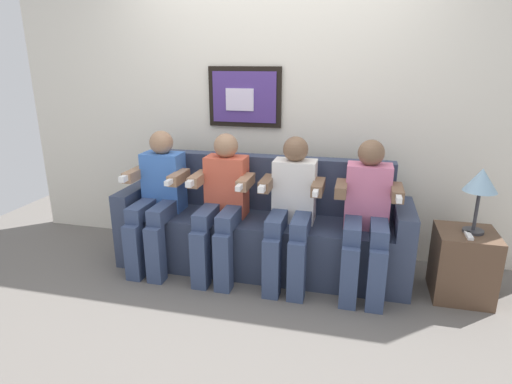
{
  "coord_description": "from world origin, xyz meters",
  "views": [
    {
      "loc": [
        0.73,
        -2.79,
        1.65
      ],
      "look_at": [
        0.0,
        0.15,
        0.7
      ],
      "focal_mm": 29.63,
      "sensor_mm": 36.0,
      "label": 1
    }
  ],
  "objects": [
    {
      "name": "side_table_right",
      "position": [
        1.51,
        0.22,
        0.25
      ],
      "size": [
        0.4,
        0.4,
        0.5
      ],
      "color": "brown",
      "rests_on": "ground_plane"
    },
    {
      "name": "back_wall_assembly",
      "position": [
        -0.01,
        0.76,
        1.3
      ],
      "size": [
        4.73,
        0.1,
        2.6
      ],
      "color": "silver",
      "rests_on": "ground_plane"
    },
    {
      "name": "person_right_center",
      "position": [
        0.27,
        0.16,
        0.61
      ],
      "size": [
        0.46,
        0.56,
        1.11
      ],
      "color": "white",
      "rests_on": "ground_plane"
    },
    {
      "name": "table_lamp",
      "position": [
        1.54,
        0.22,
        0.86
      ],
      "size": [
        0.22,
        0.22,
        0.46
      ],
      "color": "#333338",
      "rests_on": "side_table_right"
    },
    {
      "name": "person_rightmost",
      "position": [
        0.82,
        0.16,
        0.61
      ],
      "size": [
        0.46,
        0.56,
        1.11
      ],
      "color": "pink",
      "rests_on": "ground_plane"
    },
    {
      "name": "person_left_center",
      "position": [
        -0.27,
        0.16,
        0.61
      ],
      "size": [
        0.46,
        0.56,
        1.11
      ],
      "color": "#D8593F",
      "rests_on": "ground_plane"
    },
    {
      "name": "spare_remote_on_table",
      "position": [
        1.5,
        0.13,
        0.51
      ],
      "size": [
        0.04,
        0.13,
        0.02
      ],
      "primitive_type": "cube",
      "color": "white",
      "rests_on": "side_table_right"
    },
    {
      "name": "person_leftmost",
      "position": [
        -0.82,
        0.16,
        0.61
      ],
      "size": [
        0.46,
        0.56,
        1.11
      ],
      "color": "#3F72CC",
      "rests_on": "ground_plane"
    },
    {
      "name": "ground_plane",
      "position": [
        0.0,
        0.0,
        0.0
      ],
      "size": [
        6.14,
        6.14,
        0.0
      ],
      "primitive_type": "plane",
      "color": "#66605B"
    },
    {
      "name": "couch",
      "position": [
        0.0,
        0.33,
        0.31
      ],
      "size": [
        2.33,
        0.58,
        0.9
      ],
      "color": "#333D56",
      "rests_on": "ground_plane"
    }
  ]
}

